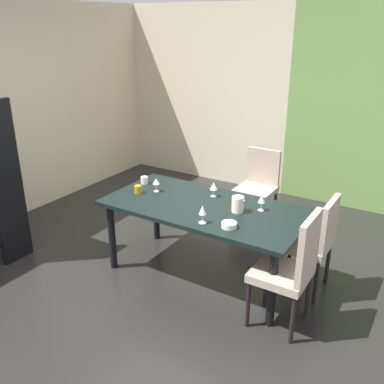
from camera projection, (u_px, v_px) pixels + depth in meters
ground_plane at (156, 289)px, 4.10m from camera, size 5.22×6.08×0.02m
back_panel_interior at (204, 95)px, 6.57m from camera, size 2.73×0.10×2.63m
dining_table at (205, 213)px, 4.07m from camera, size 1.92×0.95×0.76m
chair_right_near at (292, 266)px, 3.39m from camera, size 0.44×0.44×1.03m
chair_head_far at (259, 183)px, 5.20m from camera, size 0.44×0.45×0.94m
chair_right_far at (314, 239)px, 3.88m from camera, size 0.44×0.44×0.94m
wine_glass_east at (156, 182)px, 4.33m from camera, size 0.07×0.07×0.14m
wine_glass_north at (262, 199)px, 3.89m from camera, size 0.07×0.07×0.15m
wine_glass_center at (203, 211)px, 3.65m from camera, size 0.07×0.07×0.16m
wine_glass_corner at (214, 186)px, 4.21m from camera, size 0.08×0.08×0.15m
serving_bowl_front at (229, 225)px, 3.60m from camera, size 0.13×0.13×0.05m
cup_rear at (144, 180)px, 4.57m from camera, size 0.08×0.08×0.08m
cup_west at (138, 189)px, 4.31m from camera, size 0.07×0.07×0.08m
pitcher_near_window at (238, 204)px, 3.88m from camera, size 0.13×0.11×0.15m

